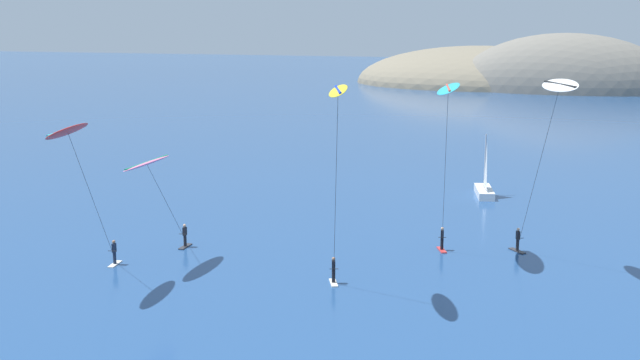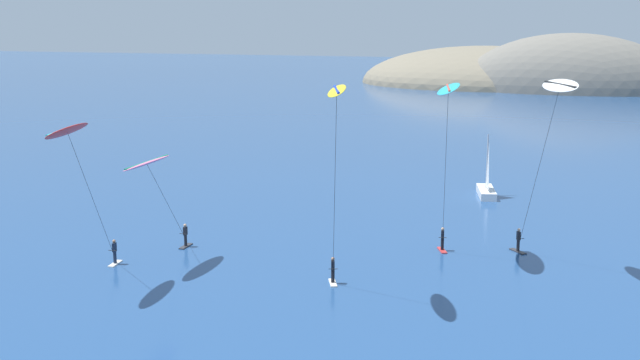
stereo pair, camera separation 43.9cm
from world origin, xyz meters
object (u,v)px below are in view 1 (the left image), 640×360
object	(u,v)px
sailboat_near	(484,188)
kitesurfer_yellow	(337,113)
kitesurfer_red	(73,145)
kitesurfer_cyan	(448,101)
kitesurfer_pink	(151,170)
kitesurfer_white	(555,103)

from	to	relation	value
sailboat_near	kitesurfer_yellow	world-z (taller)	kitesurfer_yellow
kitesurfer_red	kitesurfer_cyan	distance (m)	23.76
kitesurfer_pink	sailboat_near	bearing A→B (deg)	55.93
kitesurfer_yellow	kitesurfer_cyan	distance (m)	11.13
kitesurfer_red	kitesurfer_white	size ratio (longest dim) A/B	0.81
kitesurfer_pink	kitesurfer_white	bearing A→B (deg)	13.62
kitesurfer_yellow	sailboat_near	bearing A→B (deg)	79.99
sailboat_near	kitesurfer_cyan	world-z (taller)	kitesurfer_cyan
sailboat_near	kitesurfer_white	size ratio (longest dim) A/B	0.47
sailboat_near	kitesurfer_white	bearing A→B (deg)	-74.81
kitesurfer_red	kitesurfer_pink	size ratio (longest dim) A/B	1.19
kitesurfer_yellow	kitesurfer_pink	distance (m)	14.58
kitesurfer_red	kitesurfer_pink	distance (m)	6.36
kitesurfer_yellow	kitesurfer_cyan	world-z (taller)	kitesurfer_yellow
kitesurfer_white	kitesurfer_pink	xyz separation A→B (m)	(-24.97, -6.05, -4.55)
kitesurfer_yellow	kitesurfer_pink	size ratio (longest dim) A/B	1.48
kitesurfer_cyan	kitesurfer_white	distance (m)	6.82
kitesurfer_yellow	kitesurfer_cyan	size ratio (longest dim) A/B	1.05
kitesurfer_cyan	kitesurfer_pink	xyz separation A→B (m)	(-18.21, -6.88, -4.40)
sailboat_near	kitesurfer_cyan	size ratio (longest dim) A/B	0.49
sailboat_near	kitesurfer_red	size ratio (longest dim) A/B	0.58
kitesurfer_yellow	kitesurfer_pink	world-z (taller)	kitesurfer_yellow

